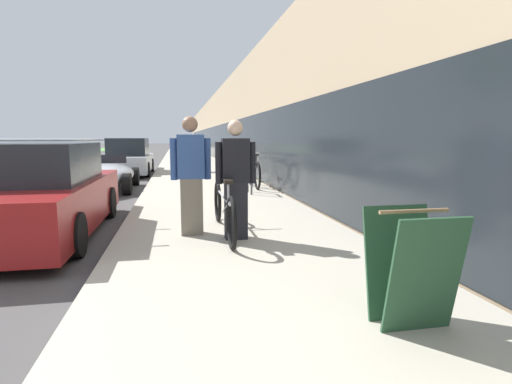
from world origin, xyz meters
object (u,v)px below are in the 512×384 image
object	(u,v)px
parked_sedan_curbside	(42,194)
parked_sedan_far	(129,158)
person_bystander	(191,176)
tandem_bicycle	(224,209)
cruiser_bike_middle	(234,168)
vintage_roadster_curbside	(106,175)
cruiser_bike_farthest	(225,164)
cruiser_bike_nearest	(254,173)
bike_rack_hoop	(250,173)
person_rider	(236,180)
sandwich_board_sign	(411,267)

from	to	relation	value
parked_sedan_curbside	parked_sedan_far	world-z (taller)	parked_sedan_curbside
person_bystander	tandem_bicycle	bearing A→B (deg)	-9.59
person_bystander	parked_sedan_far	xyz separation A→B (m)	(-2.19, 11.78, -0.32)
cruiser_bike_middle	parked_sedan_curbside	distance (m)	7.97
cruiser_bike_middle	vintage_roadster_curbside	distance (m)	4.20
vintage_roadster_curbside	person_bystander	bearing A→B (deg)	-70.77
cruiser_bike_farthest	parked_sedan_far	xyz separation A→B (m)	(-3.90, 1.52, 0.19)
cruiser_bike_nearest	parked_sedan_curbside	bearing A→B (deg)	-133.96
tandem_bicycle	bike_rack_hoop	bearing A→B (deg)	74.72
person_rider	parked_sedan_far	xyz separation A→B (m)	(-2.80, 12.16, -0.28)
cruiser_bike_farthest	parked_sedan_curbside	bearing A→B (deg)	-113.12
tandem_bicycle	cruiser_bike_nearest	size ratio (longest dim) A/B	1.39
vintage_roadster_curbside	cruiser_bike_farthest	bearing A→B (deg)	43.06
person_bystander	cruiser_bike_nearest	bearing A→B (deg)	69.69
parked_sedan_curbside	cruiser_bike_nearest	bearing A→B (deg)	46.04
tandem_bicycle	parked_sedan_curbside	world-z (taller)	parked_sedan_curbside
cruiser_bike_middle	cruiser_bike_farthest	world-z (taller)	cruiser_bike_middle
cruiser_bike_farthest	parked_sedan_curbside	distance (m)	10.20
person_bystander	cruiser_bike_farthest	xyz separation A→B (m)	(1.70, 10.26, -0.51)
person_rider	vintage_roadster_curbside	world-z (taller)	person_rider
person_rider	bike_rack_hoop	size ratio (longest dim) A/B	1.97
sandwich_board_sign	parked_sedan_curbside	size ratio (longest dim) A/B	0.20
cruiser_bike_farthest	sandwich_board_sign	xyz separation A→B (m)	(-0.18, -13.51, 0.09)
bike_rack_hoop	cruiser_bike_nearest	distance (m)	1.20
parked_sedan_curbside	parked_sedan_far	xyz separation A→B (m)	(0.11, 10.90, 0.02)
cruiser_bike_middle	vintage_roadster_curbside	size ratio (longest dim) A/B	0.46
person_rider	sandwich_board_sign	xyz separation A→B (m)	(0.92, -2.86, -0.39)
cruiser_bike_nearest	vintage_roadster_curbside	size ratio (longest dim) A/B	0.45
bike_rack_hoop	parked_sedan_far	world-z (taller)	parked_sedan_far
cruiser_bike_middle	sandwich_board_sign	distance (m)	11.00
bike_rack_hoop	cruiser_bike_farthest	distance (m)	6.11
cruiser_bike_middle	cruiser_bike_farthest	xyz separation A→B (m)	(-0.04, 2.51, -0.03)
person_bystander	parked_sedan_far	world-z (taller)	person_bystander
parked_sedan_curbside	tandem_bicycle	bearing A→B (deg)	-19.16
person_rider	sandwich_board_sign	size ratio (longest dim) A/B	1.85
parked_sedan_far	tandem_bicycle	bearing A→B (deg)	-77.36
parked_sedan_curbside	vintage_roadster_curbside	size ratio (longest dim) A/B	1.14
cruiser_bike_middle	person_bystander	bearing A→B (deg)	-102.70
cruiser_bike_nearest	cruiser_bike_middle	xyz separation A→B (m)	(-0.22, 2.44, -0.02)
bike_rack_hoop	parked_sedan_curbside	xyz separation A→B (m)	(-3.92, -3.27, 0.02)
person_bystander	cruiser_bike_farthest	world-z (taller)	person_bystander
cruiser_bike_farthest	vintage_roadster_curbside	xyz separation A→B (m)	(-3.99, -3.72, -0.04)
tandem_bicycle	cruiser_bike_middle	bearing A→B (deg)	80.72
parked_sedan_curbside	parked_sedan_far	size ratio (longest dim) A/B	0.96
tandem_bicycle	person_bystander	distance (m)	0.68
tandem_bicycle	parked_sedan_far	world-z (taller)	parked_sedan_far
tandem_bicycle	parked_sedan_far	bearing A→B (deg)	102.64
cruiser_bike_farthest	parked_sedan_curbside	xyz separation A→B (m)	(-4.00, -9.38, 0.18)
cruiser_bike_middle	parked_sedan_far	bearing A→B (deg)	134.30
person_bystander	cruiser_bike_middle	xyz separation A→B (m)	(1.74, 7.74, -0.48)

